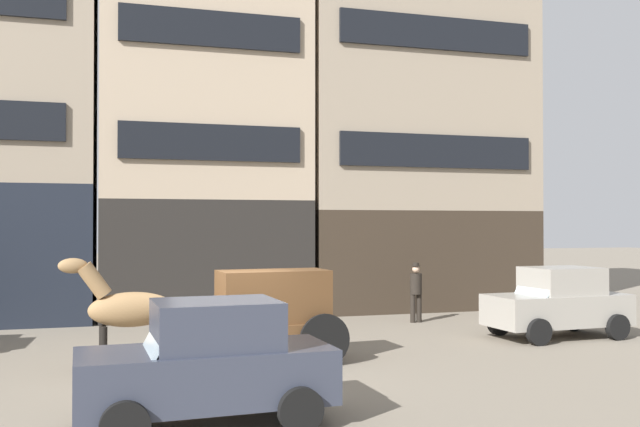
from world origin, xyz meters
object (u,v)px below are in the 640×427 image
sedan_light (558,302)px  pedestrian_officer (416,290)px  draft_horse (127,309)px  sedan_parked_curb (208,363)px  cargo_wagon (271,310)px

sedan_light → pedestrian_officer: (-2.39, 3.64, 0.07)m
draft_horse → sedan_parked_curb: size_ratio=0.62×
sedan_light → draft_horse: bearing=-173.5°
pedestrian_officer → draft_horse: bearing=-150.2°
draft_horse → sedan_parked_curb: draft_horse is taller
sedan_parked_curb → pedestrian_officer: bearing=50.7°
draft_horse → sedan_light: draft_horse is taller
sedan_parked_curb → pedestrian_officer: sedan_parked_curb is taller
sedan_light → sedan_parked_curb: 11.19m
sedan_parked_curb → pedestrian_officer: 11.69m
sedan_parked_curb → pedestrian_officer: (7.41, 9.04, 0.07)m
draft_horse → pedestrian_officer: (8.49, 4.87, -0.29)m
sedan_parked_curb → pedestrian_officer: size_ratio=2.10×
cargo_wagon → pedestrian_officer: cargo_wagon is taller
draft_horse → sedan_parked_curb: 4.32m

